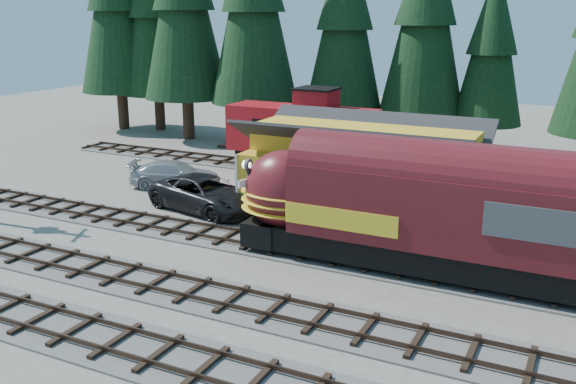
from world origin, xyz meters
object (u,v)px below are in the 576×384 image
at_px(pickup_truck_a, 206,194).
at_px(caboose, 303,134).
at_px(pickup_truck_b, 175,174).
at_px(locomotive, 405,213).
at_px(depot, 362,162).

bearing_deg(pickup_truck_a, caboose, 7.50).
distance_m(caboose, pickup_truck_b, 9.28).
height_order(caboose, pickup_truck_a, caboose).
relative_size(locomotive, pickup_truck_a, 2.32).
bearing_deg(caboose, pickup_truck_a, -95.23).
xyz_separation_m(locomotive, pickup_truck_a, (-12.30, 3.45, -1.60)).
relative_size(depot, pickup_truck_a, 1.84).
bearing_deg(pickup_truck_a, locomotive, -92.96).
distance_m(depot, pickup_truck_b, 12.67).
xyz_separation_m(locomotive, caboose, (-11.33, 14.00, 0.11)).
bearing_deg(pickup_truck_b, locomotive, -132.56).
relative_size(depot, pickup_truck_b, 2.24).
xyz_separation_m(caboose, pickup_truck_a, (-0.97, -10.55, -1.70)).
relative_size(pickup_truck_a, pickup_truck_b, 1.22).
relative_size(depot, locomotive, 0.79).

